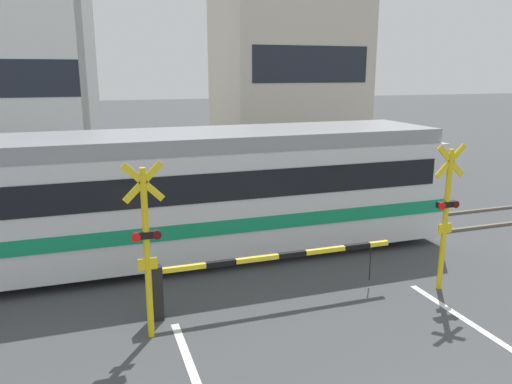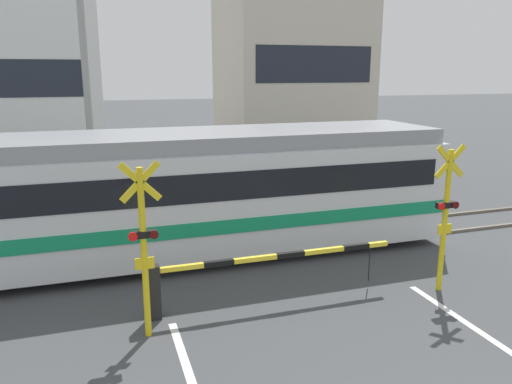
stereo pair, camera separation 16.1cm
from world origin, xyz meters
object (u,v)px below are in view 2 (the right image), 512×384
object	(u,v)px
crossing_barrier_near	(232,270)
crossing_signal_left	(144,243)
crossing_barrier_far	(264,191)
pedestrian	(167,171)
crossing_signal_right	(446,212)

from	to	relation	value
crossing_barrier_near	crossing_signal_left	xyz separation A→B (m)	(-1.66, -0.57, 0.93)
crossing_barrier_far	crossing_signal_left	size ratio (longest dim) A/B	1.61
pedestrian	crossing_signal_right	bearing A→B (deg)	-67.51
crossing_barrier_near	crossing_barrier_far	world-z (taller)	same
crossing_barrier_near	crossing_barrier_far	size ratio (longest dim) A/B	1.00
crossing_barrier_near	pedestrian	xyz separation A→B (m)	(0.15, 9.52, 0.13)
crossing_barrier_near	crossing_signal_left	bearing A→B (deg)	-161.07
crossing_barrier_far	crossing_signal_left	distance (m)	7.84
crossing_barrier_near	pedestrian	world-z (taller)	pedestrian
crossing_signal_left	crossing_signal_right	distance (m)	5.99
crossing_barrier_near	crossing_signal_left	distance (m)	1.99
crossing_barrier_near	crossing_signal_right	size ratio (longest dim) A/B	1.61
crossing_signal_left	pedestrian	bearing A→B (deg)	79.80
crossing_barrier_far	crossing_barrier_near	bearing A→B (deg)	-114.29
crossing_signal_right	crossing_barrier_near	bearing A→B (deg)	172.49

